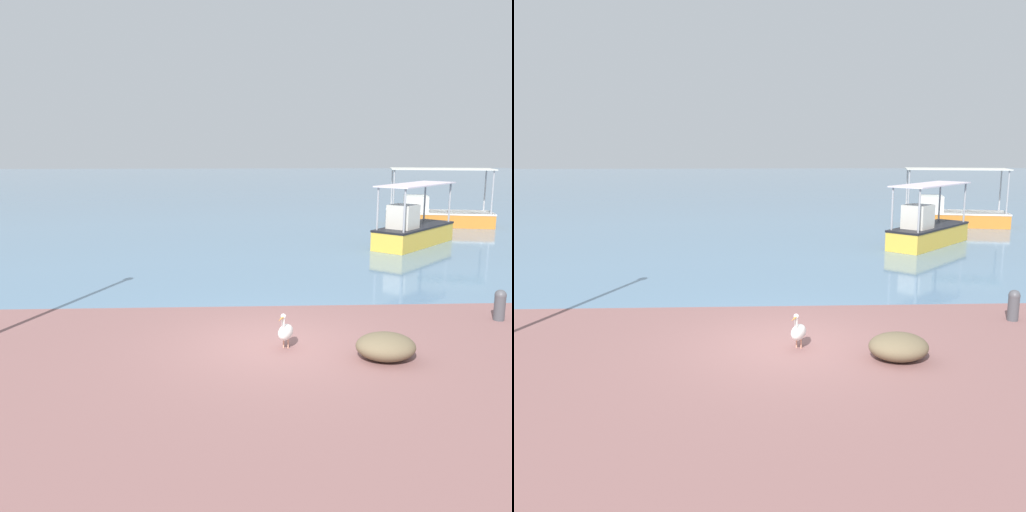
% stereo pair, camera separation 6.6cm
% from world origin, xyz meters
% --- Properties ---
extents(ground, '(120.00, 120.00, 0.00)m').
position_xyz_m(ground, '(0.00, 0.00, 0.00)').
color(ground, '#885B58').
extents(harbor_water, '(110.00, 90.00, 0.00)m').
position_xyz_m(harbor_water, '(0.00, 48.00, 0.00)').
color(harbor_water, '#5C809E').
rests_on(harbor_water, ground).
extents(fishing_boat_outer, '(5.70, 3.16, 3.00)m').
position_xyz_m(fishing_boat_outer, '(9.97, 18.00, 0.64)').
color(fishing_boat_outer, orange).
rests_on(fishing_boat_outer, harbor_water).
extents(fishing_boat_near_right, '(4.39, 4.51, 2.60)m').
position_xyz_m(fishing_boat_near_right, '(6.78, 11.90, 0.68)').
color(fishing_boat_near_right, gold).
rests_on(fishing_boat_near_right, harbor_water).
extents(pelican, '(0.48, 0.77, 0.80)m').
position_xyz_m(pelican, '(0.21, -0.22, 0.38)').
color(pelican, '#E0997A').
rests_on(pelican, ground).
extents(mooring_bollard, '(0.28, 0.28, 0.76)m').
position_xyz_m(mooring_bollard, '(5.60, 1.51, 0.41)').
color(mooring_bollard, '#47474C').
rests_on(mooring_bollard, ground).
extents(net_pile, '(1.19, 1.01, 0.54)m').
position_xyz_m(net_pile, '(2.14, -0.93, 0.27)').
color(net_pile, brown).
rests_on(net_pile, ground).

